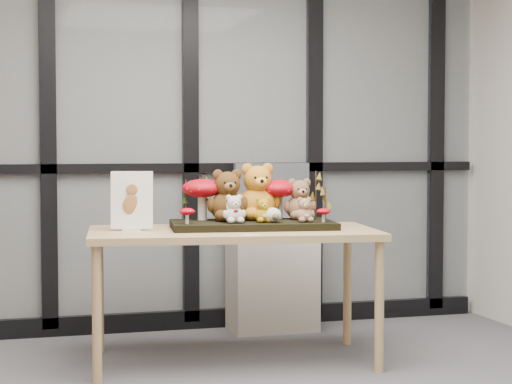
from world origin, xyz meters
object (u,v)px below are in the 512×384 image
object	(u,v)px
bear_white_bow	(234,207)
mushroom_front_right	(323,215)
mushroom_back_left	(202,197)
monitor	(272,190)
sign_holder	(132,203)
bear_tan_back	(299,197)
bear_pooh_yellow	(257,189)
mushroom_front_left	(187,215)
bear_beige_small	(304,208)
diorama_tray	(253,225)
bear_small_yellow	(263,209)
display_table	(233,242)
cabinet	(272,274)
mushroom_back_right	(278,197)
plush_cream_hedgehog	(273,214)
bear_brown_medium	(227,192)

from	to	relation	value
bear_white_bow	mushroom_front_right	size ratio (longest dim) A/B	2.01
bear_white_bow	mushroom_back_left	world-z (taller)	mushroom_back_left
bear_white_bow	monitor	bearing A→B (deg)	68.06
sign_holder	bear_tan_back	bearing A→B (deg)	14.60
bear_pooh_yellow	mushroom_front_left	bearing A→B (deg)	-150.17
bear_white_bow	bear_beige_small	distance (m)	0.39
bear_beige_small	sign_holder	bearing A→B (deg)	176.76
diorama_tray	bear_tan_back	world-z (taller)	bear_tan_back
bear_white_bow	bear_pooh_yellow	bearing A→B (deg)	53.77
diorama_tray	mushroom_back_left	distance (m)	0.33
bear_small_yellow	bear_pooh_yellow	bearing A→B (deg)	90.03
bear_white_bow	mushroom_back_left	distance (m)	0.27
display_table	sign_holder	distance (m)	0.59
bear_beige_small	mushroom_front_left	xyz separation A→B (m)	(-0.65, 0.06, -0.03)
bear_white_bow	sign_holder	distance (m)	0.55
bear_pooh_yellow	mushroom_front_right	world-z (taller)	bear_pooh_yellow
display_table	bear_small_yellow	distance (m)	0.25
bear_small_yellow	sign_holder	distance (m)	0.72
cabinet	bear_white_bow	bearing A→B (deg)	-119.96
bear_tan_back	mushroom_back_right	xyz separation A→B (m)	(-0.11, 0.06, -0.00)
bear_pooh_yellow	sign_holder	bearing A→B (deg)	-167.04
sign_holder	bear_white_bow	bearing A→B (deg)	-0.22
display_table	bear_pooh_yellow	world-z (taller)	bear_pooh_yellow
mushroom_back_left	plush_cream_hedgehog	bearing A→B (deg)	-38.64
bear_small_yellow	bear_beige_small	bearing A→B (deg)	-3.53
bear_brown_medium	display_table	bearing A→B (deg)	-82.68
bear_brown_medium	plush_cream_hedgehog	xyz separation A→B (m)	(0.21, -0.20, -0.11)
bear_white_bow	cabinet	xyz separation A→B (m)	(0.47, 0.81, -0.49)
mushroom_front_right	plush_cream_hedgehog	bearing A→B (deg)	168.74
diorama_tray	mushroom_front_right	size ratio (longest dim) A/B	10.62
bear_tan_back	plush_cream_hedgehog	xyz separation A→B (m)	(-0.21, -0.18, -0.08)
bear_small_yellow	mushroom_back_right	bearing A→B (deg)	61.34
diorama_tray	bear_beige_small	distance (m)	0.31
bear_white_bow	mushroom_front_right	xyz separation A→B (m)	(0.49, -0.08, -0.04)
bear_beige_small	mushroom_front_left	bearing A→B (deg)	-177.95
plush_cream_hedgehog	mushroom_front_left	bearing A→B (deg)	-177.94
mushroom_back_right	cabinet	world-z (taller)	mushroom_back_right
bear_brown_medium	bear_beige_small	size ratio (longest dim) A/B	2.08
bear_tan_back	mushroom_front_left	distance (m)	0.70
display_table	sign_holder	size ratio (longest dim) A/B	5.13
mushroom_back_right	bear_beige_small	bearing A→B (deg)	-74.47
display_table	bear_small_yellow	size ratio (longest dim) A/B	10.82
diorama_tray	bear_small_yellow	world-z (taller)	bear_small_yellow
monitor	mushroom_front_right	bearing A→B (deg)	-88.89
mushroom_back_right	cabinet	bearing A→B (deg)	76.01
bear_pooh_yellow	mushroom_back_right	world-z (taller)	bear_pooh_yellow
bear_beige_small	plush_cream_hedgehog	distance (m)	0.18
diorama_tray	bear_tan_back	size ratio (longest dim) A/B	3.52
bear_pooh_yellow	bear_small_yellow	size ratio (longest dim) A/B	2.31
mushroom_front_left	monitor	world-z (taller)	monitor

